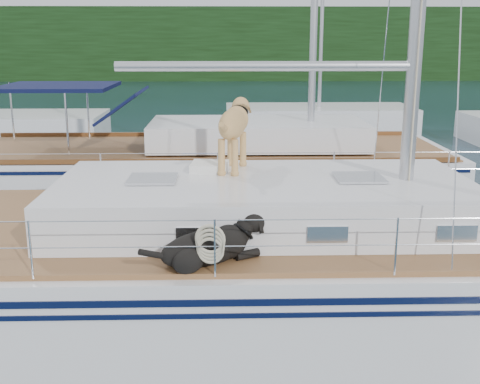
{
  "coord_description": "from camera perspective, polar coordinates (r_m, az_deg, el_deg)",
  "views": [
    {
      "loc": [
        0.3,
        -7.35,
        3.54
      ],
      "look_at": [
        0.5,
        0.2,
        1.6
      ],
      "focal_mm": 45.0,
      "sensor_mm": 36.0,
      "label": 1
    }
  ],
  "objects": [
    {
      "name": "ground",
      "position": [
        8.16,
        -3.54,
        -11.32
      ],
      "size": [
        120.0,
        120.0,
        0.0
      ],
      "primitive_type": "plane",
      "color": "black",
      "rests_on": "ground"
    },
    {
      "name": "tree_line",
      "position": [
        52.35,
        -1.91,
        13.84
      ],
      "size": [
        90.0,
        3.0,
        6.0
      ],
      "primitive_type": "cube",
      "color": "black",
      "rests_on": "ground"
    },
    {
      "name": "shore_bank",
      "position": [
        53.63,
        -1.89,
        11.29
      ],
      "size": [
        92.0,
        1.0,
        1.2
      ],
      "primitive_type": "cube",
      "color": "#595147",
      "rests_on": "ground"
    },
    {
      "name": "main_sailboat",
      "position": [
        7.89,
        -2.94,
        -6.89
      ],
      "size": [
        12.0,
        3.87,
        14.01
      ],
      "color": "white",
      "rests_on": "ground"
    },
    {
      "name": "neighbor_sailboat",
      "position": [
        13.75,
        -2.88,
        2.17
      ],
      "size": [
        11.0,
        3.5,
        13.3
      ],
      "color": "white",
      "rests_on": "ground"
    },
    {
      "name": "bg_boat_center",
      "position": [
        23.84,
        7.47,
        6.86
      ],
      "size": [
        7.2,
        3.0,
        11.65
      ],
      "color": "white",
      "rests_on": "ground"
    }
  ]
}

